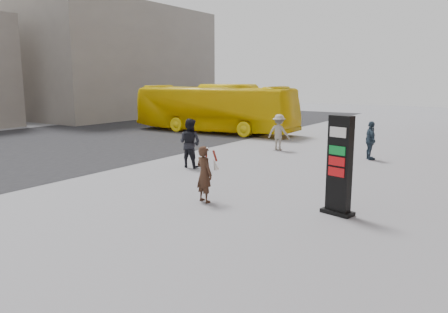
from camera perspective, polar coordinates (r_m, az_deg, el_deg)
The scene contains 9 objects.
ground at distance 12.82m, azimuth -5.25°, elevation -5.61°, with size 100.00×100.00×0.00m, color #9E9EA3.
road at distance 25.61m, azimuth -21.16°, elevation 1.67°, with size 16.00×60.00×0.01m, color black.
bg_building_far at distance 43.44m, azimuth -13.77°, elevation 11.87°, with size 10.00×18.00×10.00m, color gray.
info_pylon at distance 11.51m, azimuth 14.86°, elevation -1.18°, with size 0.89×0.59×2.56m.
woman at distance 12.37m, azimuth -2.56°, elevation -2.21°, with size 0.72×0.68×1.62m.
bus at distance 28.66m, azimuth -1.33°, elevation 6.32°, with size 2.63×11.23×3.13m, color yellow.
pedestrian_a at distance 17.27m, azimuth -4.48°, elevation 1.77°, with size 0.94×0.73×1.93m, color black.
pedestrian_b at distance 21.54m, azimuth 7.17°, elevation 3.15°, with size 1.14×0.65×1.76m, color gray.
pedestrian_c at distance 19.86m, azimuth 18.60°, elevation 1.99°, with size 0.98×0.41×1.67m, color #2B3D4C.
Camera 1 is at (7.76, -9.59, 3.47)m, focal length 35.00 mm.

